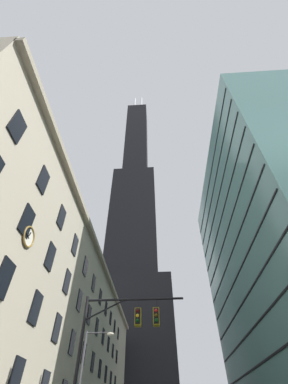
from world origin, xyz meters
The scene contains 5 objects.
station_building centered at (-19.36, 27.88, 10.99)m, with size 17.40×67.76×22.03m.
dark_skyscraper centered at (-12.26, 82.53, 57.08)m, with size 28.97×28.97×193.80m.
glass_office_midrise centered at (18.36, 30.50, 24.46)m, with size 14.83×44.12×48.92m.
traffic_signal_mast centered at (-4.19, 5.98, 5.77)m, with size 6.47×0.63×7.96m.
street_lamppost centered at (-7.39, 11.16, 4.50)m, with size 2.28×0.32×7.28m.
Camera 1 is at (-1.78, -10.76, 1.62)m, focal length 23.57 mm.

